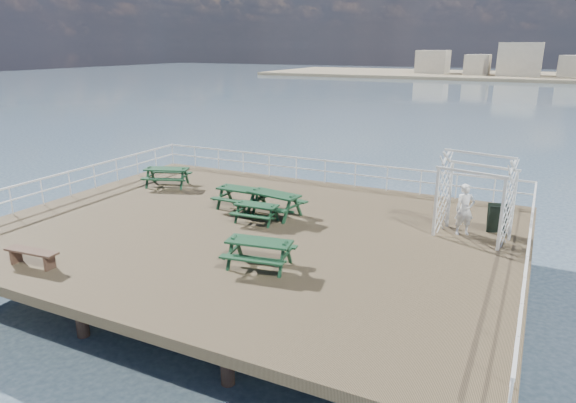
% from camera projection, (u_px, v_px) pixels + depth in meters
% --- Properties ---
extents(ground, '(18.00, 14.00, 0.30)m').
position_uv_depth(ground, '(251.00, 231.00, 18.14)').
color(ground, brown).
rests_on(ground, ground).
extents(sea_backdrop, '(300.00, 300.00, 9.20)m').
position_uv_depth(sea_backdrop, '(565.00, 73.00, 127.88)').
color(sea_backdrop, '#3D5166').
rests_on(sea_backdrop, ground).
extents(railing, '(17.77, 13.76, 1.10)m').
position_uv_depth(railing, '(282.00, 186.00, 20.07)').
color(railing, white).
rests_on(railing, ground).
extents(picnic_table_a, '(2.33, 2.11, 0.94)m').
position_uv_depth(picnic_table_a, '(167.00, 173.00, 23.24)').
color(picnic_table_a, '#14371F').
rests_on(picnic_table_a, ground).
extents(picnic_table_b, '(1.92, 1.55, 0.93)m').
position_uv_depth(picnic_table_b, '(242.00, 194.00, 20.01)').
color(picnic_table_b, '#14371F').
rests_on(picnic_table_b, ground).
extents(picnic_table_c, '(1.64, 1.35, 0.76)m').
position_uv_depth(picnic_table_c, '(257.00, 209.00, 18.51)').
color(picnic_table_c, '#14371F').
rests_on(picnic_table_c, ground).
extents(picnic_table_d, '(2.26, 1.94, 0.99)m').
position_uv_depth(picnic_table_d, '(274.00, 199.00, 19.21)').
color(picnic_table_d, '#14371F').
rests_on(picnic_table_d, ground).
extents(picnic_table_e, '(2.08, 1.77, 0.91)m').
position_uv_depth(picnic_table_e, '(259.00, 248.00, 14.72)').
color(picnic_table_e, '#14371F').
rests_on(picnic_table_e, ground).
extents(flat_bench_near, '(1.75, 0.56, 0.49)m').
position_uv_depth(flat_bench_near, '(32.00, 254.00, 14.82)').
color(flat_bench_near, brown).
rests_on(flat_bench_near, ground).
extents(trellis_arbor, '(2.53, 1.71, 2.88)m').
position_uv_depth(trellis_arbor, '(474.00, 201.00, 16.76)').
color(trellis_arbor, white).
rests_on(trellis_arbor, ground).
extents(sandwich_board, '(0.71, 0.60, 1.01)m').
position_uv_depth(sandwich_board, '(497.00, 219.00, 17.44)').
color(sandwich_board, black).
rests_on(sandwich_board, ground).
extents(person, '(0.76, 0.67, 1.75)m').
position_uv_depth(person, '(465.00, 210.00, 17.19)').
color(person, white).
rests_on(person, ground).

